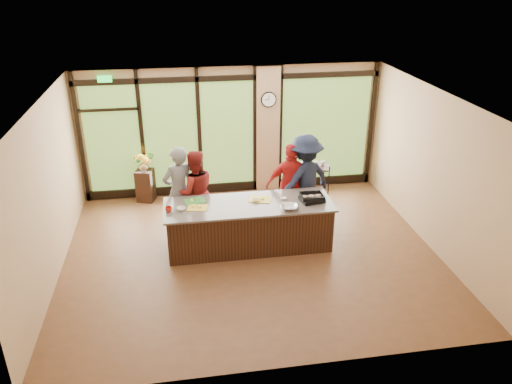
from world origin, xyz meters
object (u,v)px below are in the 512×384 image
object	(u,v)px
island_base	(249,226)
cook_right	(305,180)
flower_stand	(146,185)
bar_cart	(312,179)
cook_left	(179,191)
roasting_pan	(312,199)

from	to	relation	value
island_base	cook_right	size ratio (longest dim) A/B	1.59
island_base	flower_stand	world-z (taller)	island_base
island_base	cook_right	distance (m)	1.63
island_base	flower_stand	bearing A→B (deg)	130.10
cook_right	bar_cart	bearing A→B (deg)	-139.52
bar_cart	cook_left	bearing A→B (deg)	-142.77
cook_left	flower_stand	distance (m)	1.91
cook_right	bar_cart	world-z (taller)	cook_right
cook_left	bar_cart	distance (m)	3.13
roasting_pan	flower_stand	size ratio (longest dim) A/B	0.57
roasting_pan	island_base	bearing A→B (deg)	166.27
cook_right	flower_stand	distance (m)	3.78
cook_right	flower_stand	bearing A→B (deg)	-50.20
island_base	cook_left	bearing A→B (deg)	148.32
cook_right	bar_cart	size ratio (longest dim) A/B	1.89
cook_left	cook_right	xyz separation A→B (m)	(2.59, 0.03, 0.04)
island_base	flower_stand	xyz separation A→B (m)	(-2.06, 2.45, -0.06)
cook_left	roasting_pan	xyz separation A→B (m)	(2.51, -0.87, 0.03)
cook_left	roasting_pan	world-z (taller)	cook_left
roasting_pan	bar_cart	distance (m)	1.85
cook_left	roasting_pan	bearing A→B (deg)	135.82
island_base	cook_left	distance (m)	1.60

